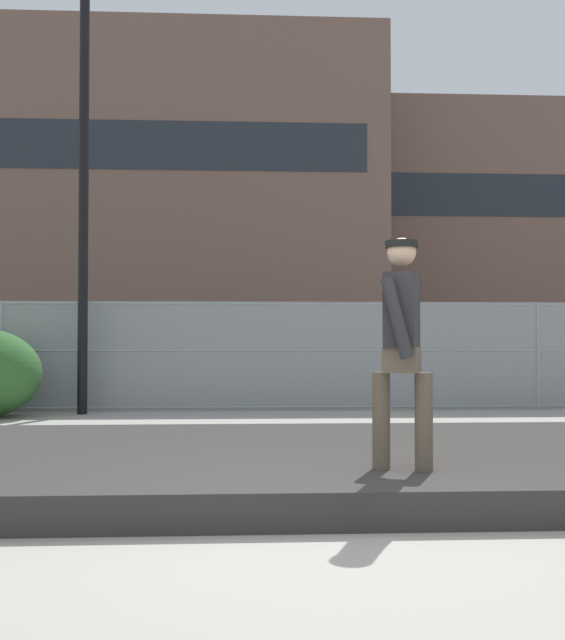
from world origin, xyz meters
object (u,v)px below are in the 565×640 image
(skateboard, at_px, (403,497))
(skater, at_px, (402,347))
(street_lamp, at_px, (84,137))
(parked_car_mid, at_px, (303,357))
(parked_car_near, at_px, (3,357))

(skateboard, distance_m, skater, 1.09)
(street_lamp, relative_size, parked_car_mid, 1.64)
(skateboard, height_order, parked_car_near, parked_car_near)
(skateboard, height_order, skater, skater)
(skateboard, bearing_deg, street_lamp, 117.91)
(skateboard, bearing_deg, skater, 56.31)
(street_lamp, bearing_deg, parked_car_mid, 42.98)
(skateboard, bearing_deg, parked_car_near, 119.34)
(skateboard, relative_size, parked_car_mid, 0.18)
(skater, distance_m, parked_car_near, 12.64)
(parked_car_near, distance_m, parked_car_mid, 6.34)
(skater, bearing_deg, street_lamp, 117.91)
(skater, bearing_deg, skateboard, -123.69)
(street_lamp, relative_size, parked_car_near, 1.62)
(skater, height_order, street_lamp, street_lamp)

